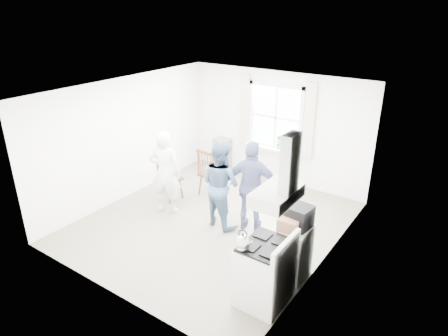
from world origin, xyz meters
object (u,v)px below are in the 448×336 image
Objects in this scene: gas_stove at (265,272)px; person_right at (252,187)px; windsor_chair_a at (208,168)px; person_left at (165,173)px; low_cabinet at (291,252)px; stereo_stack at (298,216)px; windsor_chair_b at (165,173)px; person_mid at (221,184)px.

person_right is (-1.19, 1.60, 0.39)m from gas_stove.
person_left reaches higher than windsor_chair_a.
person_left reaches higher than low_cabinet.
person_right is at bearing 168.45° from person_left.
windsor_chair_b is (-3.41, 0.80, -0.44)m from stereo_stack.
windsor_chair_a is 1.07× the size of windsor_chair_b.
low_cabinet is 2.15× the size of stereo_stack.
windsor_chair_a is at bearing -30.45° from person_mid.
stereo_stack is 0.25× the size of person_mid.
stereo_stack reaches higher than low_cabinet.
windsor_chair_a is 1.60m from person_right.
person_left is at bearing 21.57° from person_mid.
windsor_chair_b is at bearing 5.19° from person_mid.
person_right reaches higher than stereo_stack.
person_left is at bearing -46.63° from windsor_chair_b.
gas_stove is 3.66m from windsor_chair_b.
windsor_chair_b is at bearing 166.84° from stereo_stack.
person_mid is (1.55, -0.15, 0.22)m from windsor_chair_b.
gas_stove is 0.66× the size of person_mid.
gas_stove is 0.70m from low_cabinet.
person_right is (0.57, 0.19, 0.02)m from person_mid.
windsor_chair_a is 1.22m from person_mid.
person_left is at bearing 171.00° from low_cabinet.
low_cabinet is 0.82× the size of windsor_chair_a.
low_cabinet is 2.00m from person_mid.
stereo_stack is at bearing 147.24° from person_left.
person_mid is at bearing -5.70° from windsor_chair_b.
person_left is at bearing 172.18° from stereo_stack.
gas_stove is at bearing 152.32° from person_mid.
person_mid is (0.91, -0.80, 0.17)m from windsor_chair_a.
low_cabinet is at bearing 169.88° from person_mid.
gas_stove is 0.64× the size of person_right.
stereo_stack is 0.24× the size of person_right.
low_cabinet is 0.53× the size of person_mid.
gas_stove is 2.68× the size of stereo_stack.
low_cabinet is 1.60m from person_right.
stereo_stack is 3.15m from windsor_chair_a.
person_left is at bearing -5.56° from person_right.
person_left is (-3.02, 0.48, 0.42)m from low_cabinet.
gas_stove is 1.08× the size of windsor_chair_b.
person_mid is at bearing 160.96° from stereo_stack.
person_right is (-1.26, 0.90, 0.42)m from low_cabinet.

